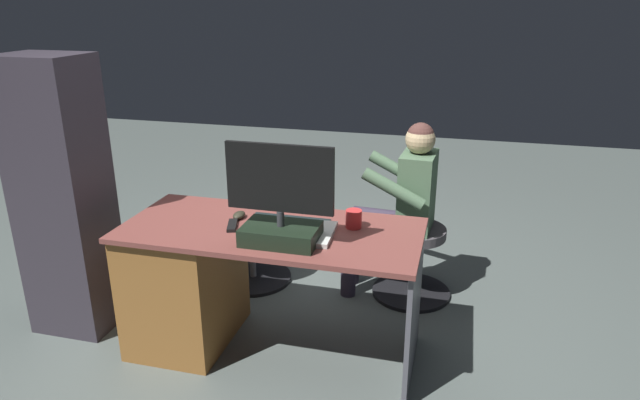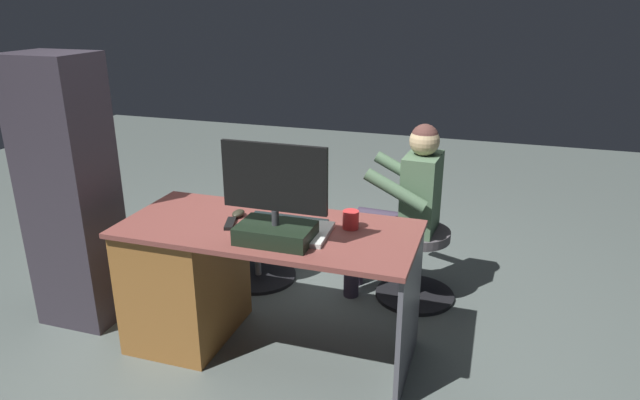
# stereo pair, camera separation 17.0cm
# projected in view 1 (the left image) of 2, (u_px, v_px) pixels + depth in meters

# --- Properties ---
(ground_plane) EXTENTS (10.00, 10.00, 0.00)m
(ground_plane) POSITION_uv_depth(u_px,v_px,m) (291.00, 320.00, 3.42)
(ground_plane) COLOR #545E5A
(desk) EXTENTS (1.55, 0.69, 0.73)m
(desk) POSITION_uv_depth(u_px,v_px,m) (203.00, 277.00, 3.11)
(desk) COLOR brown
(desk) RESTS_ON ground_plane
(monitor) EXTENTS (0.52, 0.24, 0.49)m
(monitor) POSITION_uv_depth(u_px,v_px,m) (280.00, 213.00, 2.68)
(monitor) COLOR black
(monitor) RESTS_ON desk
(keyboard) EXTENTS (0.42, 0.14, 0.02)m
(keyboard) POSITION_uv_depth(u_px,v_px,m) (289.00, 222.00, 2.94)
(keyboard) COLOR black
(keyboard) RESTS_ON desk
(computer_mouse) EXTENTS (0.06, 0.10, 0.04)m
(computer_mouse) POSITION_uv_depth(u_px,v_px,m) (239.00, 215.00, 3.01)
(computer_mouse) COLOR #2E2D20
(computer_mouse) RESTS_ON desk
(cup) EXTENTS (0.08, 0.08, 0.10)m
(cup) POSITION_uv_depth(u_px,v_px,m) (354.00, 219.00, 2.88)
(cup) COLOR red
(cup) RESTS_ON desk
(tv_remote) EXTENTS (0.09, 0.16, 0.02)m
(tv_remote) POSITION_uv_depth(u_px,v_px,m) (232.00, 225.00, 2.90)
(tv_remote) COLOR black
(tv_remote) RESTS_ON desk
(notebook_binder) EXTENTS (0.24, 0.31, 0.02)m
(notebook_binder) POSITION_uv_depth(u_px,v_px,m) (311.00, 233.00, 2.80)
(notebook_binder) COLOR silver
(notebook_binder) RESTS_ON desk
(office_chair_teddy) EXTENTS (0.53, 0.53, 0.47)m
(office_chair_teddy) POSITION_uv_depth(u_px,v_px,m) (252.00, 244.00, 3.83)
(office_chair_teddy) COLOR black
(office_chair_teddy) RESTS_ON ground_plane
(teddy_bear) EXTENTS (0.22, 0.22, 0.31)m
(teddy_bear) POSITION_uv_depth(u_px,v_px,m) (250.00, 197.00, 3.72)
(teddy_bear) COLOR #907453
(teddy_bear) RESTS_ON office_chair_teddy
(visitor_chair) EXTENTS (0.51, 0.51, 0.47)m
(visitor_chair) POSITION_uv_depth(u_px,v_px,m) (413.00, 257.00, 3.64)
(visitor_chair) COLOR black
(visitor_chair) RESTS_ON ground_plane
(person) EXTENTS (0.57, 0.50, 1.15)m
(person) POSITION_uv_depth(u_px,v_px,m) (401.00, 197.00, 3.52)
(person) COLOR #4D6A4E
(person) RESTS_ON ground_plane
(equipment_rack) EXTENTS (0.44, 0.36, 1.58)m
(equipment_rack) POSITION_uv_depth(u_px,v_px,m) (64.00, 199.00, 3.14)
(equipment_rack) COLOR #332E37
(equipment_rack) RESTS_ON ground_plane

